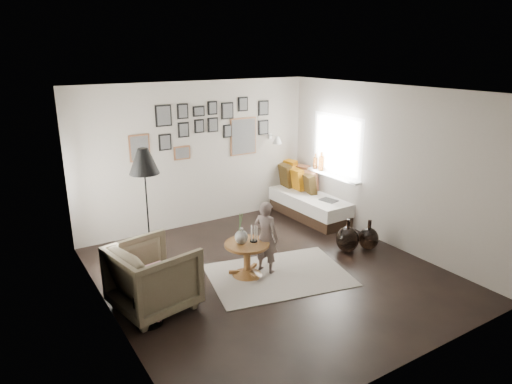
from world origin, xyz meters
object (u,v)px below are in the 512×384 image
demijohn_large (347,239)px  child (266,237)px  armchair (153,277)px  demijohn_small (369,238)px  daybed (307,198)px  vase (241,235)px  magazine_basket (148,308)px  floor_lamp (144,166)px  pedestal_table (247,260)px

demijohn_large → child: 1.52m
armchair → demijohn_small: armchair is taller
daybed → child: size_ratio=1.93×
demijohn_large → vase: bearing=174.6°
vase → daybed: (2.41, 1.57, -0.32)m
magazine_basket → demijohn_large: (3.38, 0.26, 0.02)m
floor_lamp → magazine_basket: floor_lamp is taller
armchair → floor_lamp: floor_lamp is taller
floor_lamp → demijohn_small: (3.21, -1.25, -1.37)m
floor_lamp → child: (1.38, -1.01, -1.02)m
vase → armchair: 1.37m
armchair → child: bearing=-98.2°
armchair → demijohn_small: (3.55, -0.15, -0.24)m
pedestal_table → floor_lamp: bearing=138.0°
pedestal_table → child: child is taller
vase → floor_lamp: (-1.00, 0.95, 0.92)m
vase → floor_lamp: size_ratio=0.25×
vase → child: child is taller
pedestal_table → demijohn_large: demijohn_large is taller
vase → demijohn_small: 2.27m
magazine_basket → child: bearing=11.2°
magazine_basket → child: size_ratio=0.38×
vase → child: 0.39m
vase → child: bearing=-8.6°
demijohn_small → child: bearing=172.5°
vase → demijohn_large: size_ratio=0.83×
magazine_basket → child: 1.97m
daybed → demijohn_large: bearing=-108.8°
pedestal_table → floor_lamp: (-1.08, 0.97, 1.33)m
demijohn_small → child: child is taller
vase → armchair: size_ratio=0.49×
armchair → magazine_basket: (-0.18, -0.29, -0.23)m
armchair → magazine_basket: 0.41m
demijohn_small → demijohn_large: bearing=161.1°
pedestal_table → armchair: armchair is taller
pedestal_table → vase: 0.42m
daybed → child: 2.61m
magazine_basket → armchair: bearing=57.8°
daybed → armchair: (-3.75, -1.71, 0.11)m
armchair → pedestal_table: bearing=-96.1°
pedestal_table → vase: vase is taller
daybed → demijohn_small: (-0.20, -1.87, -0.13)m
demijohn_large → child: size_ratio=0.51×
pedestal_table → floor_lamp: size_ratio=0.35×
magazine_basket → child: child is taller
daybed → child: (-2.03, -1.63, 0.22)m
floor_lamp → child: 1.99m
vase → magazine_basket: 1.65m
armchair → demijohn_small: 3.56m
pedestal_table → armchair: (-1.42, -0.12, 0.19)m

